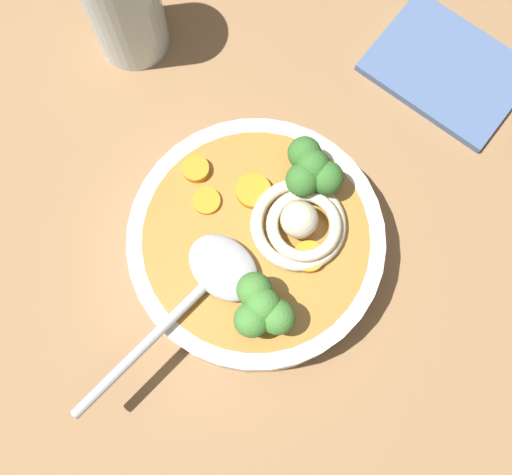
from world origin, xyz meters
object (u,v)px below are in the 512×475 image
at_px(soup_bowl, 256,245).
at_px(folded_napkin, 447,69).
at_px(noodle_pile, 300,224).
at_px(soup_spoon, 210,280).
at_px(drinking_glass, 122,1).

relative_size(soup_bowl, folded_napkin, 1.50).
xyz_separation_m(soup_bowl, noodle_pile, (0.02, 0.03, 0.03)).
xyz_separation_m(noodle_pile, soup_spoon, (-0.03, -0.08, -0.00)).
xyz_separation_m(drinking_glass, folded_napkin, (0.25, 0.15, -0.05)).
height_order(drinking_glass, folded_napkin, drinking_glass).
bearing_deg(soup_bowl, soup_spoon, -95.70).
height_order(soup_bowl, drinking_glass, drinking_glass).
distance_m(soup_bowl, soup_spoon, 0.06).
relative_size(drinking_glass, folded_napkin, 0.87).
height_order(soup_spoon, drinking_glass, drinking_glass).
relative_size(soup_bowl, drinking_glass, 1.72).
height_order(soup_bowl, folded_napkin, soup_bowl).
distance_m(noodle_pile, drinking_glass, 0.25).
xyz_separation_m(noodle_pile, drinking_glass, (-0.24, 0.06, -0.00)).
height_order(soup_bowl, soup_spoon, soup_spoon).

